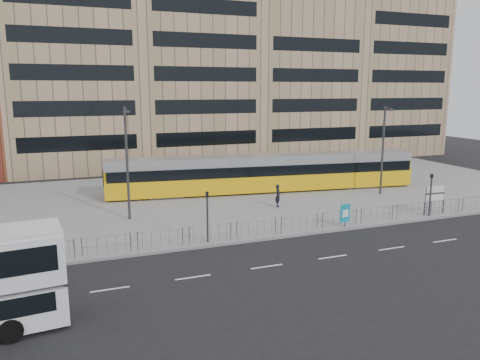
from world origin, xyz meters
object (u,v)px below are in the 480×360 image
object	(u,v)px
pedestrian	(278,196)
lamp_post_west	(127,159)
traffic_light_west	(207,210)
lamp_post_east	(383,147)
ad_panel	(345,214)
traffic_light_east	(431,189)
station_sign	(435,195)
tram	(265,173)

from	to	relation	value
pedestrian	lamp_post_west	world-z (taller)	lamp_post_west
traffic_light_west	lamp_post_east	distance (m)	19.38
pedestrian	lamp_post_east	bearing A→B (deg)	-66.85
ad_panel	lamp_post_east	size ratio (longest dim) A/B	0.20
traffic_light_east	lamp_post_west	distance (m)	21.61
station_sign	pedestrian	world-z (taller)	station_sign
station_sign	traffic_light_west	bearing A→B (deg)	-174.94
ad_panel	station_sign	bearing A→B (deg)	-7.82
tram	ad_panel	world-z (taller)	tram
tram	lamp_post_east	bearing A→B (deg)	-21.01
tram	traffic_light_east	xyz separation A→B (m)	(7.69, -11.86, 0.34)
pedestrian	traffic_light_east	world-z (taller)	traffic_light_east
tram	station_sign	size ratio (longest dim) A/B	13.33
tram	lamp_post_west	xyz separation A→B (m)	(-12.68, -5.03, 2.66)
traffic_light_east	lamp_post_west	world-z (taller)	lamp_post_west
tram	station_sign	xyz separation A→B (m)	(8.40, -11.56, -0.19)
station_sign	pedestrian	xyz separation A→B (m)	(-9.79, 5.99, -0.56)
pedestrian	traffic_light_east	bearing A→B (deg)	-105.96
traffic_light_east	station_sign	bearing A→B (deg)	12.97
pedestrian	traffic_light_east	xyz separation A→B (m)	(9.09, -6.29, 1.09)
ad_panel	lamp_post_west	bearing A→B (deg)	141.53
lamp_post_west	lamp_post_east	xyz separation A→B (m)	(21.57, 0.25, -0.13)
traffic_light_west	lamp_post_west	distance (m)	8.09
ad_panel	traffic_light_west	size ratio (longest dim) A/B	0.49
station_sign	lamp_post_east	distance (m)	7.33
ad_panel	lamp_post_west	world-z (taller)	lamp_post_west
traffic_light_west	lamp_post_east	xyz separation A→B (m)	(17.91, 7.09, 2.19)
ad_panel	pedestrian	distance (m)	6.67
traffic_light_west	traffic_light_east	xyz separation A→B (m)	(16.71, 0.00, 0.00)
traffic_light_east	lamp_post_east	bearing A→B (deg)	70.32
traffic_light_west	lamp_post_west	size ratio (longest dim) A/B	0.40
ad_panel	pedestrian	size ratio (longest dim) A/B	0.86
traffic_light_west	lamp_post_west	world-z (taller)	lamp_post_west
pedestrian	lamp_post_west	xyz separation A→B (m)	(-11.28, 0.54, 3.41)
tram	traffic_light_west	bearing A→B (deg)	-120.00
ad_panel	traffic_light_east	distance (m)	7.28
ad_panel	traffic_light_east	world-z (taller)	traffic_light_east
traffic_light_east	lamp_post_east	distance (m)	7.51
pedestrian	ad_panel	bearing A→B (deg)	-144.75
traffic_light_west	traffic_light_east	bearing A→B (deg)	-6.58
station_sign	traffic_light_west	xyz separation A→B (m)	(-17.42, -0.30, 0.53)
traffic_light_west	lamp_post_west	bearing A→B (deg)	111.60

